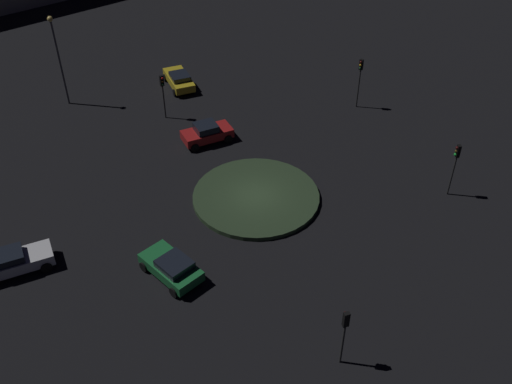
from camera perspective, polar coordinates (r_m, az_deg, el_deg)
ground_plane at (r=39.96m, az=0.00°, el=-0.63°), size 115.31×115.31×0.00m
roundabout_island at (r=39.86m, az=0.00°, el=-0.45°), size 8.76×8.76×0.32m
car_green at (r=34.43m, az=-8.33°, el=-7.32°), size 3.26×4.38×1.41m
car_yellow at (r=53.68m, az=-7.60°, el=10.96°), size 2.01×4.38×1.42m
car_red at (r=45.51m, az=-4.88°, el=5.85°), size 3.97×2.20×1.57m
car_white at (r=37.20m, az=-22.66°, el=-6.28°), size 4.15×2.04×1.51m
traffic_light_south at (r=48.06m, az=-9.20°, el=10.09°), size 0.34×0.38×3.88m
traffic_light_north at (r=28.94m, az=8.74°, el=-13.09°), size 0.32×0.37×3.80m
traffic_light_southwest at (r=49.67m, az=10.23°, el=11.41°), size 0.40×0.37×4.41m
traffic_light_west at (r=40.85m, az=19.11°, el=3.00°), size 0.39×0.36×4.07m
streetlamp_southeast at (r=51.38m, az=-19.01°, el=12.94°), size 0.45×0.45×7.83m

